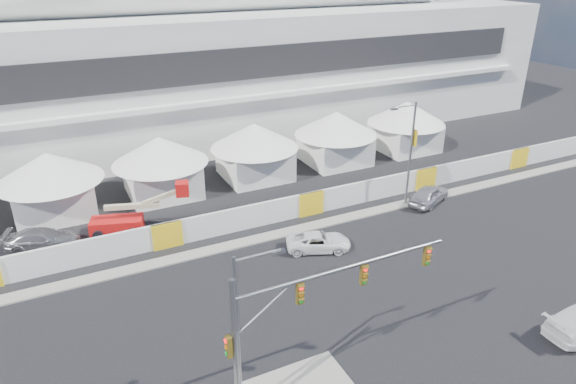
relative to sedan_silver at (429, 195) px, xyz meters
name	(u,v)px	position (x,y,z in m)	size (l,w,h in m)	color
ground	(339,342)	(-16.26, -11.85, -0.81)	(160.00, 160.00, 0.00)	black
far_curb	(455,192)	(3.74, 0.65, -0.75)	(80.00, 1.20, 0.12)	gray
stadium	(225,49)	(-7.56, 29.65, 8.64)	(80.00, 24.80, 21.98)	silver
tent_row	(209,153)	(-15.76, 12.15, 2.34)	(53.40, 8.40, 5.40)	white
hoarding_fence	(311,203)	(-10.26, 2.65, 0.19)	(70.00, 0.25, 2.00)	white
scaffold_tower	(484,60)	(29.74, 24.15, 5.19)	(4.40, 4.40, 12.00)	#595B60
sedan_silver	(429,195)	(0.00, 0.00, 0.00)	(4.77, 1.92, 1.62)	silver
pickup_curb	(318,242)	(-12.44, -2.61, -0.16)	(4.72, 2.17, 1.31)	white
lot_car_c	(43,239)	(-30.55, 6.47, -0.06)	(5.19, 2.11, 1.51)	#9F9FA3
traffic_mast	(284,332)	(-21.04, -14.65, 3.75)	(11.16, 0.77, 7.88)	slate
streetlight_median	(242,328)	(-22.76, -14.11, 4.23)	(2.36, 0.24, 8.53)	gray
streetlight_curb	(409,148)	(-2.16, 0.65, 4.45)	(2.68, 0.60, 9.07)	slate
boom_lift	(126,218)	(-24.51, 6.54, 0.24)	(7.96, 2.82, 3.92)	red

